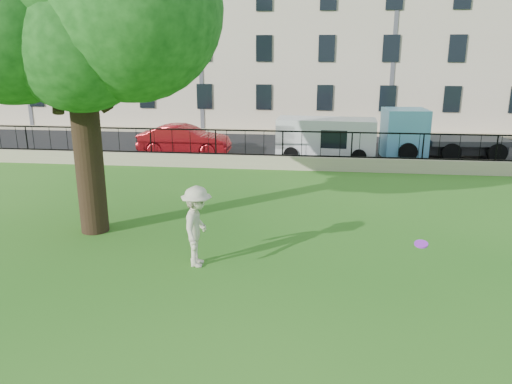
# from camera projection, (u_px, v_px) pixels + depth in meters

# --- Properties ---
(ground) EXTENTS (120.00, 120.00, 0.00)m
(ground) POSITION_uv_depth(u_px,v_px,m) (245.00, 296.00, 10.80)
(ground) COLOR #246818
(ground) RESTS_ON ground
(retaining_wall) EXTENTS (50.00, 0.40, 0.60)m
(retaining_wall) POSITION_uv_depth(u_px,v_px,m) (282.00, 162.00, 22.17)
(retaining_wall) COLOR tan
(retaining_wall) RESTS_ON ground
(iron_railing) EXTENTS (50.00, 0.05, 1.13)m
(iron_railing) POSITION_uv_depth(u_px,v_px,m) (283.00, 144.00, 21.94)
(iron_railing) COLOR black
(iron_railing) RESTS_ON retaining_wall
(street) EXTENTS (60.00, 9.00, 0.01)m
(street) POSITION_uv_depth(u_px,v_px,m) (288.00, 149.00, 26.74)
(street) COLOR black
(street) RESTS_ON ground
(sidewalk) EXTENTS (60.00, 1.40, 0.12)m
(sidewalk) POSITION_uv_depth(u_px,v_px,m) (293.00, 132.00, 31.69)
(sidewalk) COLOR tan
(sidewalk) RESTS_ON ground
(building_row) EXTENTS (56.40, 10.40, 13.80)m
(building_row) POSITION_uv_depth(u_px,v_px,m) (299.00, 23.00, 35.20)
(building_row) COLOR beige
(building_row) RESTS_ON ground
(man) EXTENTS (0.79, 1.32, 2.01)m
(man) POSITION_uv_depth(u_px,v_px,m) (197.00, 227.00, 12.10)
(man) COLOR beige
(man) RESTS_ON ground
(frisbee) EXTENTS (0.35, 0.34, 0.12)m
(frisbee) POSITION_uv_depth(u_px,v_px,m) (421.00, 244.00, 10.01)
(frisbee) COLOR #A527DD
(red_sedan) EXTENTS (4.58, 1.63, 1.50)m
(red_sedan) POSITION_uv_depth(u_px,v_px,m) (185.00, 140.00, 25.05)
(red_sedan) COLOR #A3141B
(red_sedan) RESTS_ON street
(white_van) EXTENTS (4.75, 2.05, 1.96)m
(white_van) POSITION_uv_depth(u_px,v_px,m) (326.00, 139.00, 24.09)
(white_van) COLOR silver
(white_van) RESTS_ON street
(blue_truck) EXTENTS (5.80, 2.44, 2.38)m
(blue_truck) POSITION_uv_depth(u_px,v_px,m) (442.00, 134.00, 24.29)
(blue_truck) COLOR #5CACD9
(blue_truck) RESTS_ON street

